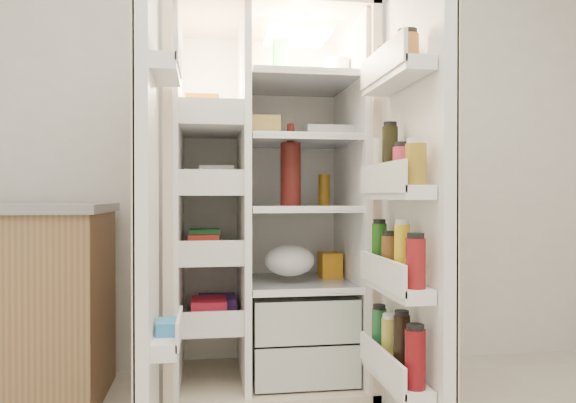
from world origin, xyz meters
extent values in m
cube|color=silver|center=(0.00, 2.00, 1.35)|extent=(4.00, 0.02, 2.70)
cube|color=beige|center=(0.04, 1.93, 0.90)|extent=(0.92, 0.04, 1.80)
cube|color=beige|center=(-0.40, 1.60, 0.90)|extent=(0.04, 0.70, 1.80)
cube|color=beige|center=(0.48, 1.60, 0.90)|extent=(0.04, 0.70, 1.80)
cube|color=beige|center=(0.04, 1.60, 1.78)|extent=(0.92, 0.70, 0.04)
cube|color=beige|center=(0.04, 1.60, 0.04)|extent=(0.92, 0.70, 0.08)
cube|color=white|center=(0.04, 1.90, 0.92)|extent=(0.84, 0.02, 1.68)
cube|color=white|center=(-0.37, 1.60, 0.92)|extent=(0.02, 0.62, 1.68)
cube|color=white|center=(0.45, 1.60, 0.92)|extent=(0.02, 0.62, 1.68)
cube|color=white|center=(-0.07, 1.60, 0.92)|extent=(0.03, 0.62, 1.68)
cube|color=silver|center=(0.20, 1.58, 0.18)|extent=(0.47, 0.52, 0.19)
cube|color=silver|center=(0.20, 1.58, 0.39)|extent=(0.47, 0.52, 0.19)
cube|color=#FFD18C|center=(0.20, 1.65, 1.72)|extent=(0.30, 0.30, 0.02)
cube|color=silver|center=(-0.22, 1.60, 0.35)|extent=(0.28, 0.58, 0.02)
cube|color=silver|center=(-0.22, 1.60, 0.65)|extent=(0.28, 0.58, 0.02)
cube|color=silver|center=(-0.22, 1.60, 0.95)|extent=(0.28, 0.58, 0.02)
cube|color=silver|center=(-0.22, 1.60, 1.25)|extent=(0.28, 0.58, 0.02)
cube|color=silver|center=(0.20, 1.60, 0.52)|extent=(0.49, 0.58, 0.01)
cube|color=silver|center=(0.20, 1.60, 0.88)|extent=(0.49, 0.58, 0.01)
cube|color=silver|center=(0.20, 1.60, 1.20)|extent=(0.49, 0.58, 0.02)
cube|color=silver|center=(0.20, 1.60, 1.48)|extent=(0.49, 0.58, 0.02)
cube|color=red|center=(-0.22, 1.60, 0.41)|extent=(0.16, 0.20, 0.10)
cube|color=#248645|center=(-0.22, 1.60, 0.72)|extent=(0.14, 0.18, 0.12)
cube|color=silver|center=(-0.22, 1.60, 0.99)|extent=(0.20, 0.22, 0.07)
cube|color=orange|center=(-0.22, 1.60, 1.33)|extent=(0.15, 0.16, 0.14)
cube|color=#513297|center=(-0.22, 1.60, 0.40)|extent=(0.18, 0.20, 0.09)
cube|color=red|center=(-0.22, 1.60, 0.71)|extent=(0.14, 0.18, 0.10)
cube|color=white|center=(-0.22, 1.60, 1.02)|extent=(0.16, 0.16, 0.12)
sphere|color=orange|center=(0.07, 1.50, 0.12)|extent=(0.07, 0.07, 0.07)
sphere|color=orange|center=(0.16, 1.54, 0.12)|extent=(0.07, 0.07, 0.07)
sphere|color=orange|center=(0.26, 1.50, 0.12)|extent=(0.07, 0.07, 0.07)
sphere|color=orange|center=(0.12, 1.64, 0.12)|extent=(0.07, 0.07, 0.07)
sphere|color=orange|center=(0.22, 1.62, 0.12)|extent=(0.07, 0.07, 0.07)
sphere|color=orange|center=(0.32, 1.58, 0.12)|extent=(0.07, 0.07, 0.07)
sphere|color=orange|center=(0.04, 1.58, 0.12)|extent=(0.07, 0.07, 0.07)
ellipsoid|color=#3C6822|center=(0.20, 1.60, 0.40)|extent=(0.26, 0.24, 0.11)
cylinder|color=#45110E|center=(0.14, 1.50, 1.04)|extent=(0.10, 0.10, 0.30)
cylinder|color=#62410A|center=(0.32, 1.57, 0.96)|extent=(0.05, 0.05, 0.15)
cube|color=green|center=(0.11, 1.60, 1.59)|extent=(0.07, 0.07, 0.20)
cylinder|color=white|center=(0.38, 1.58, 1.54)|extent=(0.12, 0.12, 0.11)
cylinder|color=#B17D28|center=(0.18, 1.72, 1.53)|extent=(0.06, 0.06, 0.08)
cube|color=silver|center=(0.35, 1.55, 1.24)|extent=(0.26, 0.11, 0.07)
cube|color=tan|center=(0.01, 1.52, 1.26)|extent=(0.17, 0.09, 0.10)
ellipsoid|color=silver|center=(0.14, 1.54, 0.60)|extent=(0.23, 0.21, 0.15)
cube|color=orange|center=(0.37, 1.69, 0.59)|extent=(0.10, 0.12, 0.12)
cube|color=white|center=(-0.46, 1.05, 0.90)|extent=(0.05, 0.40, 1.72)
cube|color=beige|center=(-0.48, 1.05, 0.90)|extent=(0.01, 0.40, 1.72)
cube|color=white|center=(-0.39, 1.05, 0.40)|extent=(0.09, 0.32, 0.06)
cube|color=white|center=(-0.39, 1.05, 1.40)|extent=(0.09, 0.32, 0.06)
cube|color=#338CCC|center=(-0.39, 1.05, 0.43)|extent=(0.07, 0.12, 0.10)
cube|color=white|center=(0.54, 0.96, 0.90)|extent=(0.05, 0.58, 1.72)
cube|color=beige|center=(0.57, 0.96, 0.90)|extent=(0.01, 0.58, 1.72)
cube|color=white|center=(0.46, 0.96, 0.26)|extent=(0.11, 0.50, 0.05)
cube|color=white|center=(0.46, 0.96, 0.60)|extent=(0.11, 0.50, 0.05)
cube|color=white|center=(0.46, 0.96, 0.95)|extent=(0.11, 0.50, 0.05)
cube|color=white|center=(0.46, 0.96, 1.38)|extent=(0.11, 0.50, 0.05)
cylinder|color=maroon|center=(0.46, 0.76, 0.39)|extent=(0.07, 0.07, 0.20)
cylinder|color=black|center=(0.46, 0.89, 0.40)|extent=(0.06, 0.06, 0.22)
cylinder|color=gold|center=(0.46, 1.02, 0.38)|extent=(0.06, 0.06, 0.18)
cylinder|color=#216432|center=(0.46, 1.15, 0.38)|extent=(0.06, 0.06, 0.19)
cylinder|color=maroon|center=(0.46, 0.76, 0.71)|extent=(0.07, 0.07, 0.17)
cylinder|color=yellow|center=(0.46, 0.89, 0.73)|extent=(0.06, 0.06, 0.21)
cylinder|color=brown|center=(0.46, 1.02, 0.70)|extent=(0.07, 0.07, 0.16)
cylinder|color=#1D5B14|center=(0.46, 1.15, 0.72)|extent=(0.06, 0.06, 0.20)
cylinder|color=olive|center=(0.46, 0.76, 1.04)|extent=(0.07, 0.07, 0.14)
cylinder|color=#CB3448|center=(0.46, 0.89, 1.04)|extent=(0.07, 0.07, 0.14)
cylinder|color=black|center=(0.46, 1.02, 1.09)|extent=(0.06, 0.06, 0.23)
cylinder|color=beige|center=(0.46, 1.15, 1.06)|extent=(0.06, 0.06, 0.18)
cylinder|color=#A9632A|center=(0.46, 0.84, 1.45)|extent=(0.08, 0.08, 0.10)
cylinder|color=olive|center=(0.46, 1.06, 1.45)|extent=(0.08, 0.08, 0.10)
camera|label=1|loc=(-0.25, -1.00, 0.94)|focal=34.00mm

